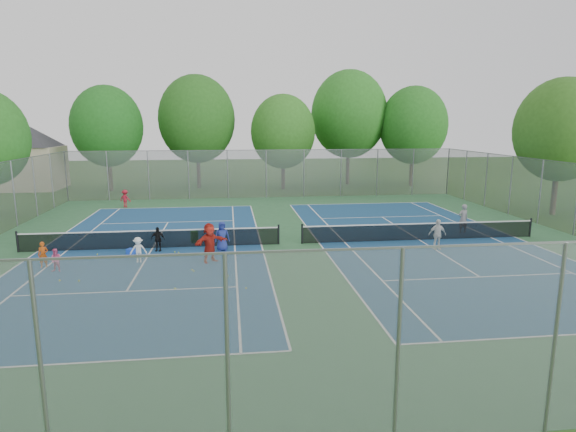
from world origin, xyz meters
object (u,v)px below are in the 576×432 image
object	(u,v)px
ball_crate	(131,252)
net_right	(420,232)
net_left	(152,240)
instructor	(463,219)
ball_hopper	(194,237)

from	to	relation	value
ball_crate	net_right	bearing A→B (deg)	3.97
net_left	instructor	distance (m)	17.19
net_right	ball_crate	bearing A→B (deg)	-176.03
ball_hopper	net_right	bearing A→B (deg)	-4.32
ball_hopper	instructor	distance (m)	15.12
net_right	instructor	world-z (taller)	instructor
net_right	instructor	xyz separation A→B (m)	(3.13, 1.37, 0.38)
net_left	ball_hopper	xyz separation A→B (m)	(2.02, 0.90, -0.14)
ball_crate	instructor	bearing A→B (deg)	7.61
ball_hopper	net_left	bearing A→B (deg)	-155.93
ball_crate	ball_hopper	world-z (taller)	ball_hopper
net_left	ball_crate	bearing A→B (deg)	-129.82
net_left	ball_hopper	bearing A→B (deg)	24.07
ball_hopper	instructor	size ratio (longest dim) A/B	0.38
net_left	net_right	bearing A→B (deg)	0.00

